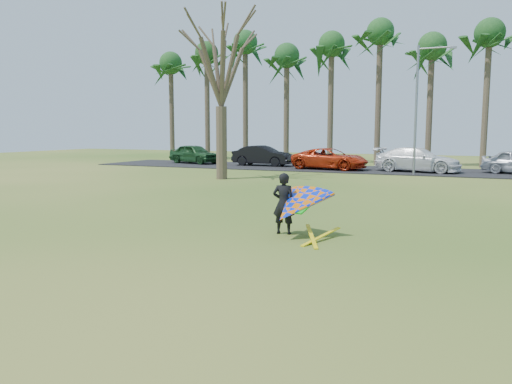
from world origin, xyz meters
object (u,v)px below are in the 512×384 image
at_px(car_0, 194,154).
at_px(kite_flyer, 295,205).
at_px(car_3, 417,160).
at_px(car_2, 330,159).
at_px(bare_tree_left, 221,58).
at_px(streetlight, 419,104).
at_px(car_1, 263,156).

xyz_separation_m(car_0, kite_flyer, (17.54, -23.96, -0.02)).
bearing_deg(car_3, car_2, 101.74).
bearing_deg(car_0, kite_flyer, -129.17).
distance_m(bare_tree_left, car_2, 11.59).
relative_size(streetlight, car_1, 1.67).
bearing_deg(streetlight, kite_flyer, -92.43).
height_order(car_0, kite_flyer, kite_flyer).
xyz_separation_m(car_0, car_3, (18.20, -1.30, 0.01)).
distance_m(streetlight, car_1, 12.99).
relative_size(streetlight, car_3, 1.42).
relative_size(car_2, kite_flyer, 2.27).
height_order(car_0, car_1, car_0).
xyz_separation_m(car_2, kite_flyer, (5.30, -22.37, 0.03)).
bearing_deg(streetlight, bare_tree_left, -145.43).
xyz_separation_m(bare_tree_left, car_1, (-1.85, 10.39, -6.07)).
height_order(car_1, car_2, car_1).
relative_size(bare_tree_left, streetlight, 1.21).
xyz_separation_m(streetlight, car_1, (-12.01, 3.39, -3.62)).
bearing_deg(car_1, streetlight, -104.86).
xyz_separation_m(car_1, car_3, (11.81, -1.09, 0.03)).
distance_m(bare_tree_left, car_3, 14.90).
relative_size(streetlight, kite_flyer, 3.35).
relative_size(car_0, car_3, 0.84).
height_order(bare_tree_left, car_0, bare_tree_left).
bearing_deg(kite_flyer, car_2, 103.33).
bearing_deg(streetlight, car_2, 162.01).
relative_size(car_0, kite_flyer, 1.97).
xyz_separation_m(car_0, car_2, (12.24, -1.60, -0.05)).
bearing_deg(car_1, kite_flyer, -153.97).
distance_m(streetlight, car_0, 19.09).
height_order(car_1, car_3, car_3).
xyz_separation_m(bare_tree_left, car_2, (4.00, 9.00, -6.10)).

